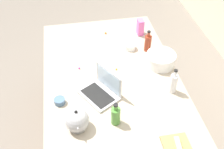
{
  "coord_description": "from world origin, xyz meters",
  "views": [
    {
      "loc": [
        1.78,
        -0.32,
        2.59
      ],
      "look_at": [
        0.0,
        0.0,
        0.95
      ],
      "focal_mm": 44.67,
      "sensor_mm": 36.0,
      "label": 1
    }
  ],
  "objects_px": {
    "ramekin_wide": "(60,101)",
    "ramekin_medium": "(130,47)",
    "mixing_bowl_large": "(161,59)",
    "bottle_vinegar": "(173,83)",
    "bottle_olive": "(116,115)",
    "bottle_soy": "(148,43)",
    "candy_bag": "(140,27)",
    "laptop": "(102,90)",
    "butter_stick_left": "(178,144)",
    "kettle": "(77,121)"
  },
  "relations": [
    {
      "from": "bottle_olive",
      "to": "ramekin_wide",
      "type": "distance_m",
      "value": 0.49
    },
    {
      "from": "bottle_olive",
      "to": "bottle_vinegar",
      "type": "bearing_deg",
      "value": 114.31
    },
    {
      "from": "kettle",
      "to": "candy_bag",
      "type": "relative_size",
      "value": 1.25
    },
    {
      "from": "laptop",
      "to": "mixing_bowl_large",
      "type": "distance_m",
      "value": 0.66
    },
    {
      "from": "mixing_bowl_large",
      "to": "ramekin_medium",
      "type": "distance_m",
      "value": 0.37
    },
    {
      "from": "mixing_bowl_large",
      "to": "bottle_olive",
      "type": "bearing_deg",
      "value": -42.2
    },
    {
      "from": "bottle_soy",
      "to": "ramekin_medium",
      "type": "xyz_separation_m",
      "value": [
        -0.05,
        -0.16,
        -0.06
      ]
    },
    {
      "from": "kettle",
      "to": "mixing_bowl_large",
      "type": "bearing_deg",
      "value": 125.66
    },
    {
      "from": "butter_stick_left",
      "to": "bottle_vinegar",
      "type": "bearing_deg",
      "value": 164.29
    },
    {
      "from": "mixing_bowl_large",
      "to": "bottle_soy",
      "type": "height_order",
      "value": "bottle_soy"
    },
    {
      "from": "mixing_bowl_large",
      "to": "bottle_vinegar",
      "type": "height_order",
      "value": "bottle_vinegar"
    },
    {
      "from": "bottle_soy",
      "to": "candy_bag",
      "type": "bearing_deg",
      "value": -179.95
    },
    {
      "from": "mixing_bowl_large",
      "to": "laptop",
      "type": "bearing_deg",
      "value": -64.43
    },
    {
      "from": "bottle_soy",
      "to": "ramekin_wide",
      "type": "relative_size",
      "value": 2.49
    },
    {
      "from": "kettle",
      "to": "candy_bag",
      "type": "xyz_separation_m",
      "value": [
        -1.12,
        0.77,
        0.01
      ]
    },
    {
      "from": "ramekin_medium",
      "to": "candy_bag",
      "type": "distance_m",
      "value": 0.3
    },
    {
      "from": "laptop",
      "to": "bottle_olive",
      "type": "bearing_deg",
      "value": 10.38
    },
    {
      "from": "butter_stick_left",
      "to": "ramekin_wide",
      "type": "height_order",
      "value": "butter_stick_left"
    },
    {
      "from": "bottle_olive",
      "to": "kettle",
      "type": "bearing_deg",
      "value": -90.62
    },
    {
      "from": "mixing_bowl_large",
      "to": "bottle_vinegar",
      "type": "bearing_deg",
      "value": -1.48
    },
    {
      "from": "bottle_olive",
      "to": "ramekin_medium",
      "type": "xyz_separation_m",
      "value": [
        -0.88,
        0.32,
        -0.05
      ]
    },
    {
      "from": "bottle_vinegar",
      "to": "kettle",
      "type": "distance_m",
      "value": 0.85
    },
    {
      "from": "laptop",
      "to": "bottle_olive",
      "type": "relative_size",
      "value": 1.9
    },
    {
      "from": "bottle_soy",
      "to": "kettle",
      "type": "relative_size",
      "value": 1.05
    },
    {
      "from": "ramekin_medium",
      "to": "mixing_bowl_large",
      "type": "bearing_deg",
      "value": 37.85
    },
    {
      "from": "kettle",
      "to": "ramekin_wide",
      "type": "relative_size",
      "value": 2.38
    },
    {
      "from": "mixing_bowl_large",
      "to": "candy_bag",
      "type": "relative_size",
      "value": 1.62
    },
    {
      "from": "candy_bag",
      "to": "ramekin_medium",
      "type": "bearing_deg",
      "value": -33.7
    },
    {
      "from": "bottle_olive",
      "to": "candy_bag",
      "type": "xyz_separation_m",
      "value": [
        -1.13,
        0.48,
        0.0
      ]
    },
    {
      "from": "kettle",
      "to": "butter_stick_left",
      "type": "height_order",
      "value": "kettle"
    },
    {
      "from": "bottle_soy",
      "to": "kettle",
      "type": "xyz_separation_m",
      "value": [
        0.83,
        -0.77,
        -0.01
      ]
    },
    {
      "from": "mixing_bowl_large",
      "to": "bottle_vinegar",
      "type": "relative_size",
      "value": 1.17
    },
    {
      "from": "candy_bag",
      "to": "butter_stick_left",
      "type": "bearing_deg",
      "value": -3.98
    },
    {
      "from": "bottle_vinegar",
      "to": "kettle",
      "type": "bearing_deg",
      "value": -73.83
    },
    {
      "from": "laptop",
      "to": "butter_stick_left",
      "type": "relative_size",
      "value": 3.45
    },
    {
      "from": "bottle_vinegar",
      "to": "kettle",
      "type": "xyz_separation_m",
      "value": [
        0.24,
        -0.82,
        -0.02
      ]
    },
    {
      "from": "mixing_bowl_large",
      "to": "butter_stick_left",
      "type": "height_order",
      "value": "mixing_bowl_large"
    },
    {
      "from": "butter_stick_left",
      "to": "ramekin_medium",
      "type": "xyz_separation_m",
      "value": [
        -1.18,
        -0.06,
        -0.01
      ]
    },
    {
      "from": "bottle_vinegar",
      "to": "bottle_soy",
      "type": "bearing_deg",
      "value": -175.04
    },
    {
      "from": "laptop",
      "to": "mixing_bowl_large",
      "type": "height_order",
      "value": "laptop"
    },
    {
      "from": "bottle_vinegar",
      "to": "ramekin_medium",
      "type": "height_order",
      "value": "bottle_vinegar"
    },
    {
      "from": "bottle_soy",
      "to": "bottle_olive",
      "type": "bearing_deg",
      "value": -29.97
    },
    {
      "from": "ramekin_wide",
      "to": "ramekin_medium",
      "type": "bearing_deg",
      "value": 130.08
    },
    {
      "from": "laptop",
      "to": "bottle_soy",
      "type": "distance_m",
      "value": 0.75
    },
    {
      "from": "laptop",
      "to": "bottle_soy",
      "type": "height_order",
      "value": "bottle_soy"
    },
    {
      "from": "ramekin_medium",
      "to": "ramekin_wide",
      "type": "relative_size",
      "value": 1.18
    },
    {
      "from": "butter_stick_left",
      "to": "bottle_soy",
      "type": "bearing_deg",
      "value": 174.98
    },
    {
      "from": "ramekin_medium",
      "to": "butter_stick_left",
      "type": "bearing_deg",
      "value": 3.08
    },
    {
      "from": "mixing_bowl_large",
      "to": "butter_stick_left",
      "type": "bearing_deg",
      "value": -10.16
    },
    {
      "from": "ramekin_wide",
      "to": "candy_bag",
      "type": "height_order",
      "value": "candy_bag"
    }
  ]
}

